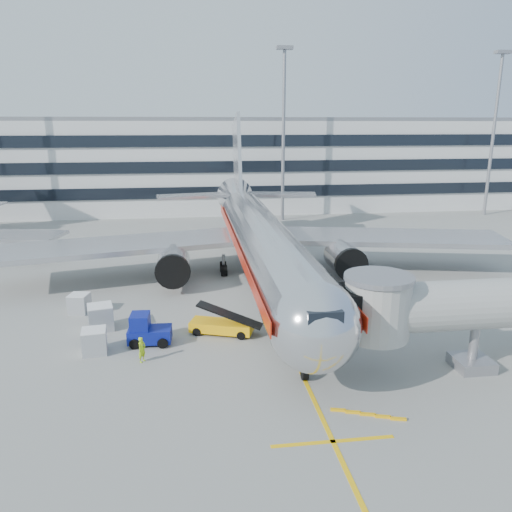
{
  "coord_description": "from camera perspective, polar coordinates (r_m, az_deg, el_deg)",
  "views": [
    {
      "loc": [
        -6.36,
        -33.9,
        14.57
      ],
      "look_at": [
        -1.06,
        5.56,
        4.0
      ],
      "focal_mm": 35.0,
      "sensor_mm": 36.0,
      "label": 1
    }
  ],
  "objects": [
    {
      "name": "terminal",
      "position": [
        92.32,
        -3.74,
        10.63
      ],
      "size": [
        150.0,
        24.25,
        15.6
      ],
      "color": "silver",
      "rests_on": "ground"
    },
    {
      "name": "main_jet",
      "position": [
        47.21,
        0.28,
        2.22
      ],
      "size": [
        50.95,
        48.7,
        16.06
      ],
      "color": "silver",
      "rests_on": "ground"
    },
    {
      "name": "ramp_worker",
      "position": [
        32.71,
        -12.91,
        -10.38
      ],
      "size": [
        0.67,
        0.72,
        1.66
      ],
      "primitive_type": "imported",
      "rotation": [
        0.0,
        0.0,
        0.96
      ],
      "color": "#A8D716",
      "rests_on": "ground"
    },
    {
      "name": "lead_in_line",
      "position": [
        46.69,
        0.56,
        -3.31
      ],
      "size": [
        0.25,
        70.0,
        0.01
      ],
      "primitive_type": "cube",
      "color": "yellow",
      "rests_on": "ground"
    },
    {
      "name": "light_mast_east",
      "position": [
        90.0,
        25.63,
        13.66
      ],
      "size": [
        2.4,
        1.2,
        25.45
      ],
      "color": "gray",
      "rests_on": "ground"
    },
    {
      "name": "ground",
      "position": [
        37.44,
        2.76,
        -8.05
      ],
      "size": [
        180.0,
        180.0,
        0.0
      ],
      "primitive_type": "plane",
      "color": "gray",
      "rests_on": "ground"
    },
    {
      "name": "cargo_container_front",
      "position": [
        34.7,
        -17.98,
        -9.26
      ],
      "size": [
        1.71,
        1.71,
        1.63
      ],
      "color": "silver",
      "rests_on": "ground"
    },
    {
      "name": "belt_loader",
      "position": [
        36.08,
        -3.96,
        -7.9
      ],
      "size": [
        4.77,
        2.99,
        2.24
      ],
      "color": "#FBB20A",
      "rests_on": "ground"
    },
    {
      "name": "stop_bar",
      "position": [
        25.47,
        8.79,
        -20.22
      ],
      "size": [
        6.0,
        0.25,
        0.01
      ],
      "primitive_type": "cube",
      "color": "yellow",
      "rests_on": "ground"
    },
    {
      "name": "light_mast_centre",
      "position": [
        77.25,
        3.17,
        15.08
      ],
      "size": [
        2.4,
        1.2,
        25.45
      ],
      "color": "gray",
      "rests_on": "ground"
    },
    {
      "name": "baggage_tug",
      "position": [
        35.1,
        -12.36,
        -8.35
      ],
      "size": [
        2.97,
        2.0,
        2.16
      ],
      "color": "navy",
      "rests_on": "ground"
    },
    {
      "name": "cargo_container_left",
      "position": [
        38.36,
        -17.33,
        -6.69
      ],
      "size": [
        2.07,
        2.07,
        1.84
      ],
      "color": "silver",
      "rests_on": "ground"
    },
    {
      "name": "cargo_container_right",
      "position": [
        42.16,
        -19.54,
        -5.13
      ],
      "size": [
        1.72,
        1.72,
        1.54
      ],
      "color": "silver",
      "rests_on": "ground"
    },
    {
      "name": "jet_bridge",
      "position": [
        33.6,
        26.49,
        -5.33
      ],
      "size": [
        17.8,
        4.5,
        7.0
      ],
      "color": "silver",
      "rests_on": "ground"
    }
  ]
}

